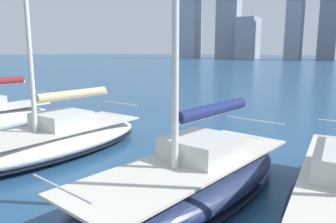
% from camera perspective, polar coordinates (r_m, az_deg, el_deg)
% --- Properties ---
extents(sailboat_navy, '(3.71, 8.05, 9.28)m').
position_cam_1_polar(sailboat_navy, '(8.42, 3.91, -11.62)').
color(sailboat_navy, navy).
rests_on(sailboat_navy, ground).
extents(sailboat_tan, '(3.47, 8.21, 10.07)m').
position_cam_1_polar(sailboat_tan, '(12.86, -19.47, -4.56)').
color(sailboat_tan, white).
rests_on(sailboat_tan, ground).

